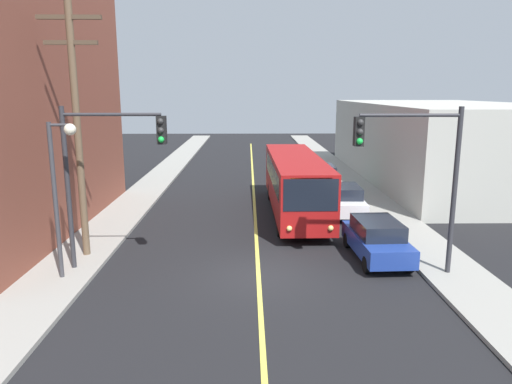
{
  "coord_description": "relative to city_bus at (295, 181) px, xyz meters",
  "views": [
    {
      "loc": [
        -0.37,
        -16.55,
        6.67
      ],
      "look_at": [
        0.0,
        5.48,
        2.0
      ],
      "focal_mm": 33.55,
      "sensor_mm": 36.0,
      "label": 1
    }
  ],
  "objects": [
    {
      "name": "street_lamp_left",
      "position": [
        -9.03,
        -9.43,
        1.92
      ],
      "size": [
        0.98,
        0.4,
        5.5
      ],
      "color": "#38383D",
      "rests_on": "sidewalk_left"
    },
    {
      "name": "traffic_signal_left_corner",
      "position": [
        -7.61,
        -8.5,
        2.49
      ],
      "size": [
        3.75,
        0.48,
        6.0
      ],
      "color": "#2D2D33",
      "rests_on": "sidewalk_left"
    },
    {
      "name": "sidewalk_right",
      "position": [
        5.05,
        0.88,
        -1.74
      ],
      "size": [
        2.5,
        90.0,
        0.15
      ],
      "primitive_type": "cube",
      "color": "gray",
      "rests_on": "ground"
    },
    {
      "name": "ground_plane",
      "position": [
        -2.2,
        -9.12,
        -1.82
      ],
      "size": [
        120.0,
        120.0,
        0.0
      ],
      "primitive_type": "plane",
      "color": "black"
    },
    {
      "name": "sidewalk_left",
      "position": [
        -9.45,
        0.88,
        -1.74
      ],
      "size": [
        2.5,
        90.0,
        0.15
      ],
      "primitive_type": "cube",
      "color": "gray",
      "rests_on": "ground"
    },
    {
      "name": "lane_stripe_center",
      "position": [
        -2.2,
        5.88,
        -1.81
      ],
      "size": [
        0.16,
        60.0,
        0.01
      ],
      "primitive_type": "cube",
      "color": "#D8CC4C",
      "rests_on": "ground"
    },
    {
      "name": "building_right_warehouse",
      "position": [
        12.3,
        10.29,
        1.07
      ],
      "size": [
        12.0,
        24.9,
        5.78
      ],
      "color": "#B2B2A8",
      "rests_on": "ground"
    },
    {
      "name": "traffic_signal_right_corner",
      "position": [
        3.21,
        -9.22,
        2.49
      ],
      "size": [
        3.75,
        0.48,
        6.0
      ],
      "color": "#2D2D33",
      "rests_on": "sidewalk_right"
    },
    {
      "name": "parked_car_blue",
      "position": [
        2.6,
        -7.35,
        -0.98
      ],
      "size": [
        1.97,
        4.47,
        1.62
      ],
      "color": "navy",
      "rests_on": "ground"
    },
    {
      "name": "parked_car_green",
      "position": [
        2.6,
        7.09,
        -0.98
      ],
      "size": [
        1.86,
        4.42,
        1.62
      ],
      "color": "#196038",
      "rests_on": "ground"
    },
    {
      "name": "city_bus",
      "position": [
        0.0,
        0.0,
        0.0
      ],
      "size": [
        2.71,
        12.19,
        3.2
      ],
      "color": "maroon",
      "rests_on": "ground"
    },
    {
      "name": "parked_car_white",
      "position": [
        2.68,
        -0.28,
        -0.98
      ],
      "size": [
        1.93,
        4.45,
        1.62
      ],
      "color": "silver",
      "rests_on": "ground"
    },
    {
      "name": "utility_pole_near",
      "position": [
        -9.16,
        -7.0,
        3.72
      ],
      "size": [
        2.4,
        0.28,
        9.78
      ],
      "color": "brown",
      "rests_on": "sidewalk_left"
    }
  ]
}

